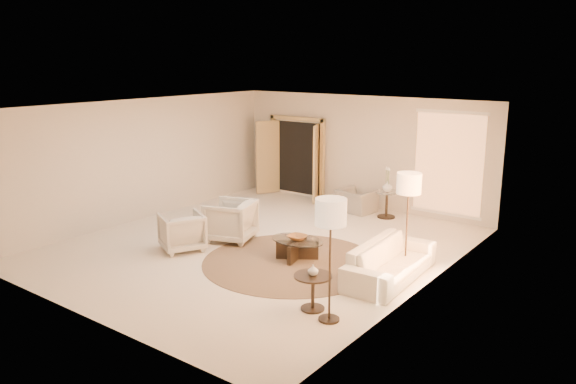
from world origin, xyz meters
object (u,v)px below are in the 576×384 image
Objects in this scene: coffee_table at (297,247)px; end_vase at (313,270)px; armchair_left at (230,219)px; floor_lamp_far at (331,218)px; side_vase at (387,186)px; end_table at (313,286)px; bowl at (297,237)px; side_table at (387,202)px; floor_lamp_near at (409,188)px; armchair_right at (182,230)px; sofa at (390,261)px; accent_chair at (356,197)px.

end_vase reaches higher than coffee_table.
floor_lamp_far reaches higher than armchair_left.
coffee_table is at bearing -90.35° from side_vase.
armchair_left is at bearing 152.67° from floor_lamp_far.
armchair_left is 1.60× the size of end_table.
armchair_left reaches higher than coffee_table.
floor_lamp_far is at bearing -43.82° from coffee_table.
coffee_table is 2.38× the size of end_table.
bowl is (1.78, -0.10, -0.03)m from armchair_left.
side_table is at bearing 90.00° from side_vase.
end_vase is (1.45, -1.61, 0.20)m from bowl.
coffee_table is 2.17× the size of side_table.
side_table is 0.36× the size of floor_lamp_near.
floor_lamp_near is at bearing 139.94° from armchair_right.
sofa is 2.35× the size of armchair_left.
side_vase is (-1.43, 5.20, 0.38)m from end_table.
accent_chair is 5.16× the size of end_vase.
floor_lamp_far is 7.36× the size of side_vase.
end_table reaches higher than bowl.
sofa is 4.30m from accent_chair.
accent_chair is at bearing 102.69° from coffee_table.
accent_chair is 5.67m from end_table.
end_vase is 0.67× the size of side_vase.
bowl is at bearing 132.00° from end_table.
end_table is (3.23, -1.71, -0.09)m from armchair_left.
bowl is (-1.85, -0.75, -1.07)m from floor_lamp_near.
side_vase is at bearing -90.00° from side_table.
side_table is at bearing 89.65° from bowl.
side_table is 0.35× the size of floor_lamp_far.
side_vase is at bearing 24.98° from sofa.
floor_lamp_far is (3.99, -0.86, 1.14)m from armchair_right.
bowl is (2.14, 0.91, 0.03)m from armchair_right.
armchair_right is 1.40× the size of end_table.
floor_lamp_far reaches higher than floor_lamp_near.
side_vase is (0.02, 3.59, 0.51)m from coffee_table.
side_vase is at bearing 122.72° from floor_lamp_near.
end_table is 0.33× the size of floor_lamp_near.
accent_chair is at bearing 116.35° from floor_lamp_far.
armchair_left is at bearing 88.34° from sofa.
armchair_right is at bearing -38.48° from armchair_left.
floor_lamp_near is at bearing 22.03° from coffee_table.
sofa is 13.17× the size of end_vase.
coffee_table is at bearing -157.97° from floor_lamp_near.
end_vase is at bearing 165.08° from sofa.
floor_lamp_far reaches higher than accent_chair.
side_table is (1.80, 3.48, -0.08)m from armchair_left.
side_vase is at bearing 133.90° from armchair_left.
accent_chair is 3.68m from coffee_table.
end_table is at bearing 106.32° from armchair_right.
end_table is at bearing -74.63° from side_table.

